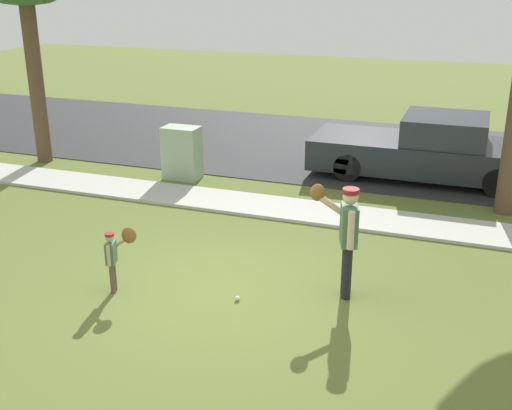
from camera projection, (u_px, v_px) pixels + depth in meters
ground_plane at (289, 212)px, 12.74m from camera, size 48.00×48.00×0.00m
sidewalk_strip at (290, 209)px, 12.81m from camera, size 36.00×1.20×0.06m
road_surface at (344, 148)px, 17.23m from camera, size 36.00×6.80×0.02m
person_adult at (346, 230)px, 9.14m from camera, size 0.80×0.58×1.69m
person_child at (117, 251)px, 9.42m from camera, size 0.42×0.47×1.00m
baseball at (237, 298)px, 9.33m from camera, size 0.07×0.07×0.07m
utility_cabinet at (182, 153)px, 14.61m from camera, size 0.83×0.53×1.22m
parked_pickup_dark at (429, 150)px, 14.58m from camera, size 5.20×1.95×1.48m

